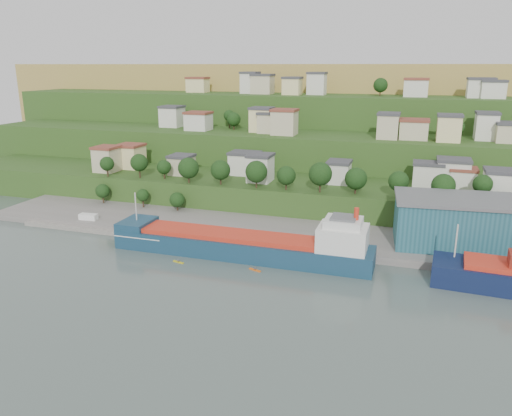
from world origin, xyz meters
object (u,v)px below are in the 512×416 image
at_px(warehouse, 455,221).
at_px(caravan, 88,218).
at_px(kayak_orange, 255,269).
at_px(cargo_ship_near, 248,247).

height_order(warehouse, caravan, warehouse).
bearing_deg(warehouse, kayak_orange, -153.66).
relative_size(cargo_ship_near, caravan, 12.37).
xyz_separation_m(cargo_ship_near, caravan, (-55.00, 9.18, -0.31)).
xyz_separation_m(caravan, kayak_orange, (59.39, -17.13, -2.24)).
relative_size(caravan, kayak_orange, 1.66).
distance_m(cargo_ship_near, caravan, 55.76).
height_order(cargo_ship_near, caravan, cargo_ship_near).
bearing_deg(caravan, warehouse, 0.94).
xyz_separation_m(cargo_ship_near, warehouse, (50.17, 20.07, 5.65)).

